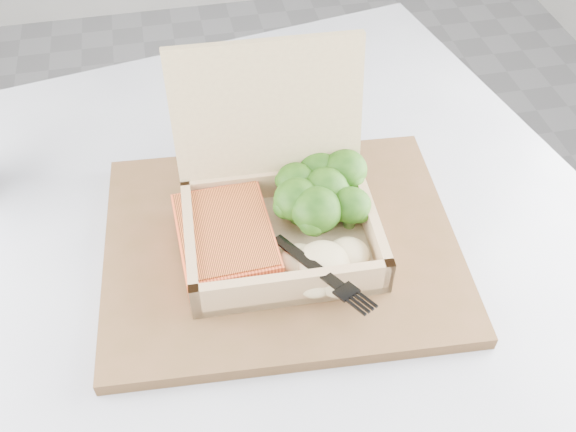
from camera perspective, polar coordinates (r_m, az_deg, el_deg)
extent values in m
cylinder|color=black|center=(1.02, -2.73, -18.05)|extent=(0.08, 0.08, 0.72)
cube|color=#ADAFB7|center=(0.70, -3.80, -5.06)|extent=(0.99, 0.99, 0.03)
cube|color=brown|center=(0.69, -0.61, -2.59)|extent=(0.40, 0.33, 0.02)
cube|color=tan|center=(0.68, -0.55, -2.52)|extent=(0.20, 0.16, 0.01)
cube|color=tan|center=(0.66, -8.61, -2.58)|extent=(0.02, 0.15, 0.04)
cube|color=tan|center=(0.68, 7.26, -0.64)|extent=(0.02, 0.15, 0.04)
cube|color=tan|center=(0.62, 0.47, -6.50)|extent=(0.20, 0.02, 0.04)
cube|color=tan|center=(0.71, -1.45, 2.64)|extent=(0.20, 0.02, 0.04)
cube|color=tan|center=(0.67, -1.82, 9.32)|extent=(0.20, 0.04, 0.15)
cube|color=orange|center=(0.66, -5.58, -1.92)|extent=(0.10, 0.13, 0.03)
ellipsoid|color=beige|center=(0.64, 3.16, -4.15)|extent=(0.09, 0.08, 0.03)
cube|color=black|center=(0.65, -1.13, -1.29)|extent=(0.05, 0.09, 0.02)
cube|color=black|center=(0.61, 3.04, -5.35)|extent=(0.04, 0.05, 0.01)
cube|color=white|center=(0.83, -5.68, 6.46)|extent=(0.08, 0.15, 0.00)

